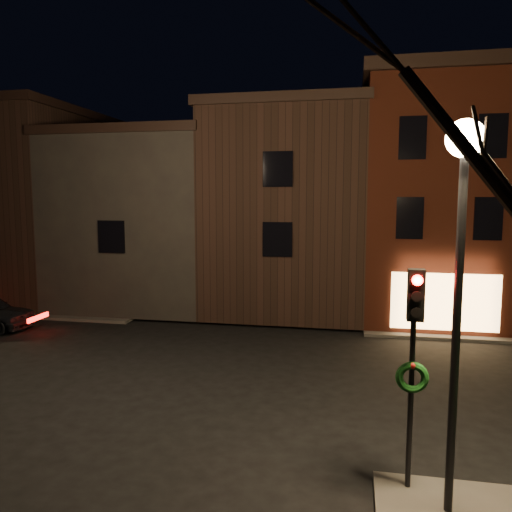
{
  "coord_description": "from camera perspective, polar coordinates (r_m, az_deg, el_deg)",
  "views": [
    {
      "loc": [
        4.54,
        -14.38,
        5.38
      ],
      "look_at": [
        0.91,
        3.97,
        3.2
      ],
      "focal_mm": 35.0,
      "sensor_mm": 36.0,
      "label": 1
    }
  ],
  "objects": [
    {
      "name": "street_lamp_near",
      "position": [
        8.54,
        22.49,
        4.81
      ],
      "size": [
        0.6,
        0.6,
        6.48
      ],
      "color": "black",
      "rests_on": "sidewalk_near_right"
    },
    {
      "name": "row_building_c",
      "position": [
        30.44,
        -24.11,
        5.51
      ],
      "size": [
        7.3,
        10.3,
        9.9
      ],
      "color": "black",
      "rests_on": "ground"
    },
    {
      "name": "row_building_b",
      "position": [
        26.94,
        -11.3,
        4.29
      ],
      "size": [
        7.8,
        10.3,
        8.4
      ],
      "color": "black",
      "rests_on": "ground"
    },
    {
      "name": "sidewalk_far_left",
      "position": [
        42.57,
        -24.13,
        -1.12
      ],
      "size": [
        30.0,
        30.0,
        0.12
      ],
      "primitive_type": "cube",
      "color": "#2D2B28",
      "rests_on": "ground"
    },
    {
      "name": "row_building_a",
      "position": [
        25.07,
        4.24,
        5.38
      ],
      "size": [
        7.3,
        10.3,
        9.4
      ],
      "color": "black",
      "rests_on": "ground"
    },
    {
      "name": "corner_building",
      "position": [
        24.1,
        19.57,
        6.31
      ],
      "size": [
        6.5,
        8.5,
        10.5
      ],
      "color": "#3E140B",
      "rests_on": "ground"
    },
    {
      "name": "traffic_signal",
      "position": [
        9.3,
        17.55,
        -9.72
      ],
      "size": [
        0.58,
        0.38,
        4.05
      ],
      "color": "black",
      "rests_on": "sidewalk_near_right"
    },
    {
      "name": "ground",
      "position": [
        16.01,
        -6.12,
        -13.03
      ],
      "size": [
        120.0,
        120.0,
        0.0
      ],
      "primitive_type": "plane",
      "color": "black",
      "rests_on": "ground"
    }
  ]
}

